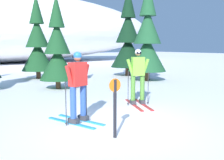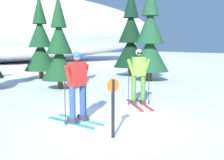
% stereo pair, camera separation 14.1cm
% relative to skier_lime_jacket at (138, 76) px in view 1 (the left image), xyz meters
% --- Properties ---
extents(ground_plane, '(120.00, 120.00, 0.00)m').
position_rel_skier_lime_jacket_xyz_m(ground_plane, '(-1.86, -1.35, -0.96)').
color(ground_plane, white).
extents(skier_lime_jacket, '(1.06, 1.78, 1.82)m').
position_rel_skier_lime_jacket_xyz_m(skier_lime_jacket, '(0.00, 0.00, 0.00)').
color(skier_lime_jacket, red).
rests_on(skier_lime_jacket, ground).
extents(skier_red_jacket, '(0.92, 1.65, 1.78)m').
position_rel_skier_lime_jacket_xyz_m(skier_red_jacket, '(-2.57, -0.72, -0.01)').
color(skier_red_jacket, '#2893CC').
rests_on(skier_red_jacket, ground).
extents(pine_tree_center, '(1.61, 1.61, 4.17)m').
position_rel_skier_lime_jacket_xyz_m(pine_tree_center, '(-0.87, 4.47, 0.79)').
color(pine_tree_center, '#47301E').
rests_on(pine_tree_center, ground).
extents(pine_tree_center_right, '(1.88, 1.88, 4.88)m').
position_rel_skier_lime_jacket_xyz_m(pine_tree_center_right, '(-0.33, 8.57, 1.09)').
color(pine_tree_center_right, '#47301E').
rests_on(pine_tree_center_right, ground).
extents(pine_tree_right, '(2.09, 2.09, 5.41)m').
position_rel_skier_lime_jacket_xyz_m(pine_tree_right, '(4.29, 4.25, 1.31)').
color(pine_tree_right, '#47301E').
rests_on(pine_tree_right, ground).
extents(pine_tree_far_right, '(2.18, 2.18, 5.65)m').
position_rel_skier_lime_jacket_xyz_m(pine_tree_far_right, '(4.99, 6.84, 1.41)').
color(pine_tree_far_right, '#47301E').
rests_on(pine_tree_far_right, ground).
extents(trail_marker_post, '(0.28, 0.07, 1.26)m').
position_rel_skier_lime_jacket_xyz_m(trail_marker_post, '(-2.44, -2.13, -0.23)').
color(trail_marker_post, black).
rests_on(trail_marker_post, ground).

